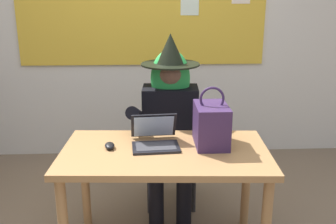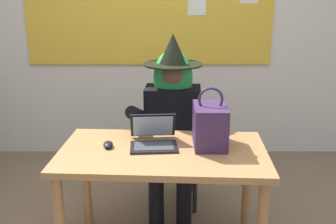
{
  "view_description": "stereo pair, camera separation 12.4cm",
  "coord_description": "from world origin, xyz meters",
  "px_view_note": "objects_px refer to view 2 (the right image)",
  "views": [
    {
      "loc": [
        0.06,
        -2.09,
        1.65
      ],
      "look_at": [
        0.18,
        0.45,
        0.86
      ],
      "focal_mm": 41.77,
      "sensor_mm": 36.0,
      "label": 1
    },
    {
      "loc": [
        0.18,
        -2.09,
        1.65
      ],
      "look_at": [
        0.18,
        0.45,
        0.86
      ],
      "focal_mm": 41.77,
      "sensor_mm": 36.0,
      "label": 2
    }
  ],
  "objects_px": {
    "handbag": "(210,125)",
    "chair_at_desk": "(172,141)",
    "person_costumed": "(172,113)",
    "laptop": "(153,138)",
    "desk_main": "(163,164)",
    "computer_mouse": "(108,145)"
  },
  "relations": [
    {
      "from": "handbag",
      "to": "chair_at_desk",
      "type": "bearing_deg",
      "value": 109.49
    },
    {
      "from": "person_costumed",
      "to": "laptop",
      "type": "distance_m",
      "value": 0.52
    },
    {
      "from": "desk_main",
      "to": "computer_mouse",
      "type": "relative_size",
      "value": 12.57
    },
    {
      "from": "desk_main",
      "to": "chair_at_desk",
      "type": "relative_size",
      "value": 1.48
    },
    {
      "from": "laptop",
      "to": "computer_mouse",
      "type": "relative_size",
      "value": 3.0
    },
    {
      "from": "person_costumed",
      "to": "laptop",
      "type": "xyz_separation_m",
      "value": [
        -0.13,
        -0.51,
        -0.01
      ]
    },
    {
      "from": "laptop",
      "to": "handbag",
      "type": "xyz_separation_m",
      "value": [
        0.35,
        -0.01,
        0.09
      ]
    },
    {
      "from": "chair_at_desk",
      "to": "person_costumed",
      "type": "relative_size",
      "value": 0.65
    },
    {
      "from": "chair_at_desk",
      "to": "handbag",
      "type": "relative_size",
      "value": 2.34
    },
    {
      "from": "computer_mouse",
      "to": "handbag",
      "type": "distance_m",
      "value": 0.65
    },
    {
      "from": "chair_at_desk",
      "to": "laptop",
      "type": "bearing_deg",
      "value": -11.77
    },
    {
      "from": "desk_main",
      "to": "person_costumed",
      "type": "xyz_separation_m",
      "value": [
        0.07,
        0.59,
        0.15
      ]
    },
    {
      "from": "computer_mouse",
      "to": "handbag",
      "type": "relative_size",
      "value": 0.28
    },
    {
      "from": "person_costumed",
      "to": "handbag",
      "type": "distance_m",
      "value": 0.57
    },
    {
      "from": "chair_at_desk",
      "to": "person_costumed",
      "type": "height_order",
      "value": "person_costumed"
    },
    {
      "from": "computer_mouse",
      "to": "handbag",
      "type": "xyz_separation_m",
      "value": [
        0.64,
        0.03,
        0.12
      ]
    },
    {
      "from": "chair_at_desk",
      "to": "computer_mouse",
      "type": "height_order",
      "value": "chair_at_desk"
    },
    {
      "from": "desk_main",
      "to": "computer_mouse",
      "type": "bearing_deg",
      "value": 172.33
    },
    {
      "from": "person_costumed",
      "to": "desk_main",
      "type": "bearing_deg",
      "value": -3.04
    },
    {
      "from": "person_costumed",
      "to": "computer_mouse",
      "type": "distance_m",
      "value": 0.68
    },
    {
      "from": "chair_at_desk",
      "to": "computer_mouse",
      "type": "distance_m",
      "value": 0.82
    },
    {
      "from": "desk_main",
      "to": "handbag",
      "type": "bearing_deg",
      "value": 15.01
    }
  ]
}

